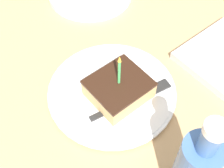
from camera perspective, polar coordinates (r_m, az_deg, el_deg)
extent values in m
cube|color=tan|center=(0.74, -0.63, -0.96)|extent=(2.40, 2.40, 0.04)
cylinder|color=silver|center=(0.70, 0.00, -1.52)|extent=(0.27, 0.27, 0.02)
cylinder|color=silver|center=(0.70, 0.00, -1.36)|extent=(0.29, 0.29, 0.01)
cube|color=tan|center=(0.67, 1.23, -1.01)|extent=(0.11, 0.12, 0.04)
cube|color=black|center=(0.65, 1.27, 0.16)|extent=(0.11, 0.12, 0.01)
cylinder|color=#4CBF66|center=(0.62, 1.32, 2.16)|extent=(0.01, 0.01, 0.07)
cone|color=yellow|center=(0.59, 1.40, 4.60)|extent=(0.01, 0.01, 0.01)
cube|color=#262626|center=(0.67, 1.79, -3.77)|extent=(0.04, 0.15, 0.00)
cube|color=#262626|center=(0.70, 8.74, -0.47)|extent=(0.03, 0.05, 0.00)
cylinder|color=#3F66A5|center=(0.44, 17.47, -9.83)|extent=(0.03, 0.03, 0.05)
cylinder|color=white|center=(0.41, 18.51, -7.83)|extent=(0.03, 0.03, 0.01)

